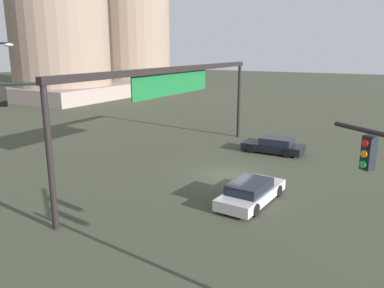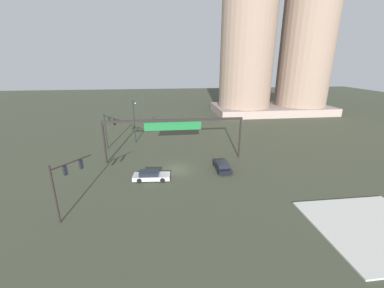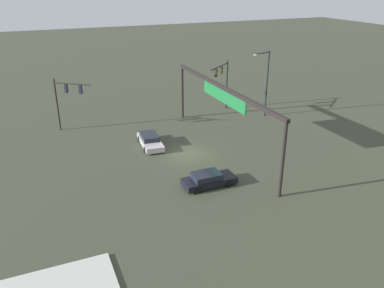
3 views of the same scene
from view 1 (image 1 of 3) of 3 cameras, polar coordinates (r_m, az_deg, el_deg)
ground_plane at (r=24.50m, az=5.52°, el=-4.65°), size 224.71×224.71×0.00m
overhead_sign_gantry at (r=25.04m, az=-2.30°, el=9.01°), size 21.53×0.43×6.70m
sedan_car_approaching at (r=30.13m, az=12.05°, el=-0.21°), size 1.99×4.56×1.21m
sedan_car_waiting_far at (r=20.27m, az=8.76°, el=-7.06°), size 4.99×2.25×1.21m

